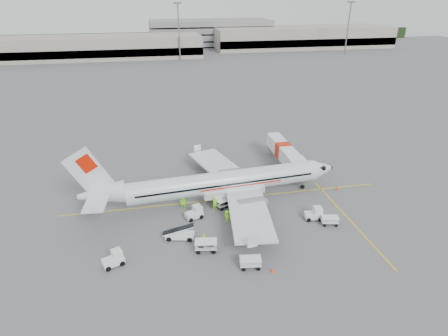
{
  "coord_description": "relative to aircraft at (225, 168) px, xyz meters",
  "views": [
    {
      "loc": [
        -9.42,
        -43.93,
        25.93
      ],
      "look_at": [
        0.0,
        2.0,
        3.8
      ],
      "focal_mm": 30.0,
      "sensor_mm": 36.0,
      "label": 1
    }
  ],
  "objects": [
    {
      "name": "ground",
      "position": [
        0.27,
        0.2,
        -4.77
      ],
      "size": [
        360.0,
        360.0,
        0.0
      ],
      "primitive_type": "plane",
      "color": "#56595B"
    },
    {
      "name": "stripe_lead",
      "position": [
        0.27,
        0.2,
        -4.77
      ],
      "size": [
        44.0,
        0.2,
        0.01
      ],
      "primitive_type": "cube",
      "color": "yellow",
      "rests_on": "ground"
    },
    {
      "name": "stripe_cross",
      "position": [
        14.27,
        -7.8,
        -4.77
      ],
      "size": [
        0.2,
        20.0,
        0.01
      ],
      "primitive_type": "cube",
      "color": "yellow",
      "rests_on": "ground"
    },
    {
      "name": "terminal_west",
      "position": [
        -39.73,
        130.2,
        -0.27
      ],
      "size": [
        110.0,
        22.0,
        9.0
      ],
      "primitive_type": null,
      "color": "gray",
      "rests_on": "ground"
    },
    {
      "name": "terminal_east",
      "position": [
        70.27,
        145.2,
        0.23
      ],
      "size": [
        90.0,
        26.0,
        10.0
      ],
      "primitive_type": null,
      "color": "gray",
      "rests_on": "ground"
    },
    {
      "name": "parking_garage",
      "position": [
        25.27,
        160.2,
        2.23
      ],
      "size": [
        62.0,
        24.0,
        14.0
      ],
      "primitive_type": null,
      "color": "slate",
      "rests_on": "ground"
    },
    {
      "name": "treeline",
      "position": [
        0.27,
        175.2,
        -1.77
      ],
      "size": [
        300.0,
        3.0,
        6.0
      ],
      "primitive_type": null,
      "color": "black",
      "rests_on": "ground"
    },
    {
      "name": "mast_center",
      "position": [
        5.27,
        118.2,
        6.23
      ],
      "size": [
        3.2,
        1.2,
        22.0
      ],
      "primitive_type": null,
      "color": "slate",
      "rests_on": "ground"
    },
    {
      "name": "mast_east",
      "position": [
        80.27,
        118.2,
        6.23
      ],
      "size": [
        3.2,
        1.2,
        22.0
      ],
      "primitive_type": null,
      "color": "slate",
      "rests_on": "ground"
    },
    {
      "name": "aircraft",
      "position": [
        0.0,
        0.0,
        0.0
      ],
      "size": [
        36.63,
        29.76,
        9.54
      ],
      "primitive_type": null,
      "rotation": [
        0.0,
        0.0,
        0.08
      ],
      "color": "white",
      "rests_on": "ground"
    },
    {
      "name": "jet_bridge",
      "position": [
        11.38,
        8.88,
        -2.82
      ],
      "size": [
        2.9,
        14.91,
        3.91
      ],
      "primitive_type": null,
      "rotation": [
        0.0,
        0.0,
        -0.01
      ],
      "color": "white",
      "rests_on": "ground"
    },
    {
      "name": "belt_loader",
      "position": [
        -6.96,
        -7.62,
        -3.58
      ],
      "size": [
        4.65,
        2.64,
        2.37
      ],
      "primitive_type": null,
      "rotation": [
        0.0,
        0.0,
        -0.24
      ],
      "color": "white",
      "rests_on": "ground"
    },
    {
      "name": "tug_fore",
      "position": [
        9.86,
        -6.92,
        -3.94
      ],
      "size": [
        2.31,
        1.53,
        1.67
      ],
      "primitive_type": null,
      "rotation": [
        0.0,
        0.0,
        -0.14
      ],
      "color": "white",
      "rests_on": "ground"
    },
    {
      "name": "tug_mid",
      "position": [
        -4.8,
        -3.7,
        -3.94
      ],
      "size": [
        2.43,
        1.86,
        1.66
      ],
      "primitive_type": null,
      "rotation": [
        0.0,
        0.0,
        0.33
      ],
      "color": "white",
      "rests_on": "ground"
    },
    {
      "name": "tug_aft",
      "position": [
        -14.25,
        -10.97,
        -3.93
      ],
      "size": [
        2.49,
        2.0,
        1.68
      ],
      "primitive_type": null,
      "rotation": [
        0.0,
        0.0,
        0.4
      ],
      "color": "white",
      "rests_on": "ground"
    },
    {
      "name": "cart_loaded_a",
      "position": [
        -0.52,
        -1.8,
        -4.19
      ],
      "size": [
        2.58,
        2.1,
        1.17
      ],
      "primitive_type": null,
      "rotation": [
        0.0,
        0.0,
        0.41
      ],
      "color": "white",
      "rests_on": "ground"
    },
    {
      "name": "cart_loaded_b",
      "position": [
        -4.37,
        -10.49,
        -4.14
      ],
      "size": [
        2.62,
        1.8,
        1.26
      ],
      "primitive_type": null,
      "rotation": [
        0.0,
        0.0,
        -0.16
      ],
      "color": "white",
      "rests_on": "ground"
    },
    {
      "name": "cart_empty_a",
      "position": [
        -0.3,
        -14.15,
        -4.2
      ],
      "size": [
        2.36,
        1.6,
        1.15
      ],
      "primitive_type": null,
      "rotation": [
        0.0,
        0.0,
        -0.14
      ],
      "color": "white",
      "rests_on": "ground"
    },
    {
      "name": "cart_empty_b",
      "position": [
        11.33,
        -8.45,
        -4.24
      ],
      "size": [
        2.25,
        1.61,
        1.06
      ],
      "primitive_type": null,
      "rotation": [
        0.0,
        0.0,
        -0.22
      ],
      "color": "white",
      "rests_on": "ground"
    },
    {
      "name": "cone_nose",
      "position": [
        16.47,
        -0.44,
        -4.45
      ],
      "size": [
        0.4,
        0.4,
        0.65
      ],
      "primitive_type": "cone",
      "color": "#F54912",
      "rests_on": "ground"
    },
    {
      "name": "cone_port",
      "position": [
        1.83,
        9.85,
        -4.49
      ],
      "size": [
        0.34,
        0.34,
        0.56
      ],
      "primitive_type": "cone",
      "color": "#F54912",
      "rests_on": "ground"
    },
    {
      "name": "cone_stbd",
      "position": [
        1.72,
        -15.33,
        -4.46
      ],
      "size": [
        0.38,
        0.38,
        0.62
      ],
      "primitive_type": "cone",
      "color": "#F54912",
      "rests_on": "ground"
    },
    {
      "name": "crew_a",
      "position": [
        -1.85,
        -2.21,
        -3.84
      ],
      "size": [
        0.8,
        0.69,
        1.86
      ],
      "primitive_type": "imported",
      "rotation": [
        0.0,
        0.0,
        0.43
      ],
      "color": "#82EC16",
      "rests_on": "ground"
    },
    {
      "name": "crew_b",
      "position": [
        -5.89,
        -1.3,
        -3.83
      ],
      "size": [
        1.15,
        1.08,
        1.88
      ],
      "primitive_type": "imported",
      "rotation": [
        0.0,
        0.0,
        -0.54
      ],
      "color": "#82EC16",
      "rests_on": "ground"
    },
    {
      "name": "crew_c",
      "position": [
        -0.89,
        -5.34,
        -3.97
      ],
      "size": [
        1.11,
        1.19,
        1.61
      ],
      "primitive_type": "imported",
      "rotation": [
        0.0,
        0.0,
        2.23
      ],
      "color": "#82EC16",
      "rests_on": "ground"
    },
    {
      "name": "crew_d",
      "position": [
        -4.44,
        -9.58,
        -3.95
      ],
      "size": [
        1.04,
        0.67,
        1.64
      ],
      "primitive_type": "imported",
      "rotation": [
        0.0,
        0.0,
        3.44
      ],
      "color": "#82EC16",
      "rests_on": "ground"
    }
  ]
}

